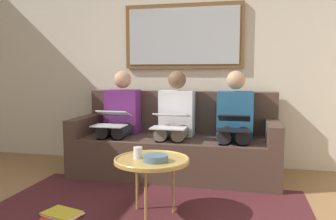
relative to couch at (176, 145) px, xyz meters
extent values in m
cube|color=beige|center=(0.00, -0.48, 0.99)|extent=(6.00, 0.12, 2.60)
cube|color=#4C1E23|center=(0.00, 1.27, -0.31)|extent=(2.60, 1.80, 0.01)
cube|color=#4C382D|center=(0.00, 0.07, -0.10)|extent=(2.20, 0.90, 0.42)
cube|color=#4C382D|center=(0.00, -0.28, 0.35)|extent=(2.20, 0.20, 0.48)
cube|color=#4C382D|center=(-1.03, 0.07, 0.21)|extent=(0.14, 0.90, 0.20)
cube|color=#4C382D|center=(1.03, 0.07, 0.21)|extent=(0.14, 0.90, 0.20)
cube|color=brown|center=(0.00, -0.39, 1.24)|extent=(1.42, 0.04, 0.76)
cube|color=#B2B7BC|center=(0.00, -0.37, 1.24)|extent=(1.32, 0.01, 0.66)
cylinder|color=tan|center=(-0.06, 1.22, 0.13)|extent=(0.59, 0.59, 0.03)
torus|color=tan|center=(-0.06, 1.22, 0.14)|extent=(0.59, 0.59, 0.02)
cylinder|color=#B28E42|center=(-0.06, 1.39, -0.10)|extent=(0.02, 0.02, 0.43)
cylinder|color=#B28E42|center=(-0.21, 1.13, -0.10)|extent=(0.02, 0.02, 0.43)
cylinder|color=#B28E42|center=(0.10, 1.13, -0.10)|extent=(0.02, 0.02, 0.43)
cylinder|color=silver|center=(0.06, 1.22, 0.19)|extent=(0.07, 0.07, 0.09)
cylinder|color=slate|center=(-0.10, 1.28, 0.17)|extent=(0.19, 0.19, 0.05)
cube|color=#235B84|center=(-0.64, -0.03, 0.36)|extent=(0.38, 0.22, 0.50)
sphere|color=tan|center=(-0.64, -0.03, 0.73)|extent=(0.20, 0.20, 0.20)
cylinder|color=#232328|center=(-0.73, 0.18, 0.18)|extent=(0.14, 0.42, 0.14)
cylinder|color=#232328|center=(-0.55, 0.18, 0.18)|extent=(0.14, 0.42, 0.14)
cylinder|color=#232328|center=(-0.73, 0.39, -0.10)|extent=(0.11, 0.11, 0.42)
cylinder|color=#232328|center=(-0.55, 0.39, -0.10)|extent=(0.11, 0.11, 0.42)
cube|color=black|center=(-0.64, 0.39, 0.25)|extent=(0.31, 0.20, 0.01)
cube|color=black|center=(-0.64, 0.25, 0.35)|extent=(0.31, 0.19, 0.09)
cube|color=#A5C6EA|center=(-0.64, 0.25, 0.36)|extent=(0.28, 0.17, 0.07)
cube|color=silver|center=(0.00, -0.03, 0.36)|extent=(0.38, 0.22, 0.50)
sphere|color=brown|center=(0.00, -0.03, 0.73)|extent=(0.20, 0.20, 0.20)
cylinder|color=gray|center=(-0.09, 0.18, 0.18)|extent=(0.14, 0.42, 0.14)
cylinder|color=gray|center=(0.09, 0.18, 0.18)|extent=(0.14, 0.42, 0.14)
cylinder|color=gray|center=(-0.09, 0.39, -0.10)|extent=(0.11, 0.11, 0.42)
cylinder|color=gray|center=(0.09, 0.39, -0.10)|extent=(0.11, 0.11, 0.42)
cube|color=white|center=(0.00, 0.39, 0.25)|extent=(0.36, 0.22, 0.01)
cube|color=white|center=(0.00, 0.26, 0.37)|extent=(0.36, 0.22, 0.05)
cube|color=#A5C6EA|center=(0.00, 0.26, 0.37)|extent=(0.32, 0.19, 0.04)
cube|color=#66236B|center=(0.64, -0.03, 0.36)|extent=(0.38, 0.22, 0.50)
sphere|color=tan|center=(0.64, -0.03, 0.73)|extent=(0.20, 0.20, 0.20)
cylinder|color=#232328|center=(0.55, 0.18, 0.18)|extent=(0.14, 0.42, 0.14)
cylinder|color=#232328|center=(0.73, 0.18, 0.18)|extent=(0.14, 0.42, 0.14)
cylinder|color=#232328|center=(0.55, 0.39, -0.10)|extent=(0.11, 0.11, 0.42)
cylinder|color=#232328|center=(0.73, 0.39, -0.10)|extent=(0.11, 0.11, 0.42)
cube|color=silver|center=(0.64, 0.39, 0.25)|extent=(0.34, 0.22, 0.01)
cube|color=silver|center=(0.64, 0.24, 0.37)|extent=(0.34, 0.22, 0.08)
cube|color=#A5C6EA|center=(0.64, 0.24, 0.37)|extent=(0.31, 0.19, 0.07)
cube|color=red|center=(0.62, 1.43, -0.30)|extent=(0.29, 0.22, 0.01)
cube|color=white|center=(0.62, 1.40, -0.29)|extent=(0.32, 0.27, 0.01)
cube|color=yellow|center=(0.63, 1.39, -0.28)|extent=(0.32, 0.27, 0.01)
camera|label=1|loc=(-0.76, 3.75, 0.81)|focal=37.16mm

